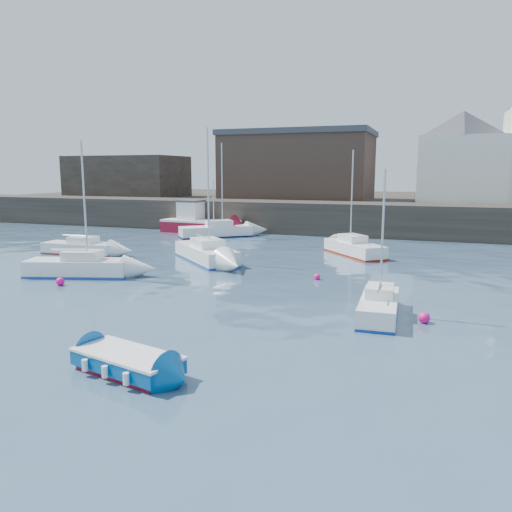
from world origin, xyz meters
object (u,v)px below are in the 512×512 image
(sailboat_a, at_px, (79,267))
(sailboat_e, at_px, (81,248))
(sailboat_f, at_px, (354,248))
(buoy_near, at_px, (60,285))
(blue_dinghy, at_px, (127,362))
(sailboat_b, at_px, (206,253))
(sailboat_c, at_px, (379,306))
(fishing_boat, at_px, (199,222))
(buoy_mid, at_px, (424,323))
(buoy_far, at_px, (317,279))
(sailboat_h, at_px, (216,231))

(sailboat_a, bearing_deg, sailboat_e, 128.20)
(sailboat_f, xyz_separation_m, buoy_near, (-13.10, -14.93, -0.52))
(blue_dinghy, bearing_deg, sailboat_b, 108.26)
(sailboat_e, bearing_deg, sailboat_c, -22.05)
(fishing_boat, height_order, sailboat_f, sailboat_f)
(fishing_boat, xyz_separation_m, buoy_mid, (21.61, -23.89, -0.98))
(sailboat_a, bearing_deg, sailboat_b, 55.01)
(sailboat_a, distance_m, sailboat_b, 8.34)
(buoy_far, bearing_deg, fishing_boat, 132.26)
(sailboat_h, xyz_separation_m, buoy_mid, (18.62, -21.39, -0.55))
(buoy_far, bearing_deg, buoy_mid, -48.23)
(sailboat_b, distance_m, sailboat_h, 12.59)
(sailboat_b, relative_size, buoy_mid, 18.89)
(blue_dinghy, distance_m, sailboat_a, 15.38)
(sailboat_h, height_order, buoy_mid, sailboat_h)
(fishing_boat, bearing_deg, buoy_mid, -47.87)
(blue_dinghy, xyz_separation_m, sailboat_h, (-10.43, 29.64, 0.18))
(sailboat_a, height_order, buoy_near, sailboat_a)
(sailboat_h, bearing_deg, fishing_boat, 140.11)
(fishing_boat, height_order, sailboat_c, sailboat_c)
(sailboat_c, distance_m, sailboat_e, 23.90)
(sailboat_f, bearing_deg, buoy_near, -131.26)
(sailboat_a, distance_m, sailboat_c, 17.27)
(sailboat_e, bearing_deg, fishing_boat, 80.94)
(sailboat_e, bearing_deg, buoy_mid, -21.12)
(sailboat_e, height_order, sailboat_f, sailboat_f)
(sailboat_f, bearing_deg, sailboat_c, -77.58)
(sailboat_a, height_order, buoy_mid, sailboat_a)
(sailboat_b, bearing_deg, buoy_far, -20.83)
(sailboat_c, bearing_deg, sailboat_b, 142.71)
(sailboat_h, distance_m, buoy_near, 20.90)
(fishing_boat, xyz_separation_m, sailboat_b, (7.52, -14.25, -0.42))
(sailboat_h, bearing_deg, sailboat_c, -51.45)
(sailboat_f, relative_size, buoy_mid, 16.19)
(blue_dinghy, height_order, sailboat_b, sailboat_b)
(fishing_boat, xyz_separation_m, buoy_near, (3.38, -23.39, -0.98))
(sailboat_c, xyz_separation_m, sailboat_e, (-22.15, 8.97, 0.00))
(buoy_mid, bearing_deg, buoy_near, 178.42)
(blue_dinghy, xyz_separation_m, sailboat_e, (-15.76, 17.50, 0.10))
(sailboat_e, height_order, buoy_near, sailboat_e)
(blue_dinghy, bearing_deg, sailboat_e, 132.00)
(sailboat_a, height_order, buoy_far, sailboat_a)
(buoy_far, bearing_deg, sailboat_b, 159.17)
(sailboat_e, xyz_separation_m, buoy_mid, (23.94, -9.25, -0.46))
(fishing_boat, distance_m, sailboat_c, 30.83)
(sailboat_b, height_order, buoy_far, sailboat_b)
(sailboat_c, distance_m, sailboat_f, 15.52)
(blue_dinghy, height_order, sailboat_e, sailboat_e)
(buoy_mid, bearing_deg, sailboat_h, 131.04)
(sailboat_a, height_order, sailboat_c, sailboat_a)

